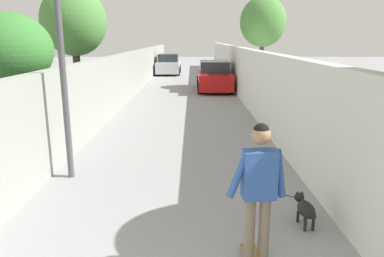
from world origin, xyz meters
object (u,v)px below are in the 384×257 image
object	(u,v)px
tree_right_mid	(263,22)
tree_left_distant	(9,50)
tree_left_far	(74,22)
person_skateboarder	(259,183)
car_far	(169,65)
lamp_post	(57,7)
dog	(305,208)
car_near	(214,77)

from	to	relation	value
tree_right_mid	tree_left_distant	size ratio (longest dim) A/B	1.48
tree_left_far	person_skateboarder	world-z (taller)	tree_left_far
tree_left_far	person_skateboarder	distance (m)	11.88
tree_left_far	tree_left_distant	size ratio (longest dim) A/B	1.40
tree_left_far	car_far	xyz separation A→B (m)	(14.31, -2.64, -2.60)
tree_left_far	lamp_post	bearing A→B (deg)	-164.64
dog	car_near	xyz separation A→B (m)	(14.60, 0.50, 0.44)
tree_left_distant	dog	xyz separation A→B (m)	(-3.90, -6.02, -2.16)
tree_right_mid	person_skateboarder	xyz separation A→B (m)	(-16.43, 3.01, -2.45)
tree_left_far	tree_left_distant	distance (m)	5.57
person_skateboarder	car_near	distance (m)	15.65
tree_left_far	lamp_post	size ratio (longest dim) A/B	0.96
lamp_post	person_skateboarder	world-z (taller)	lamp_post
tree_left_far	tree_right_mid	bearing A→B (deg)	-53.98
person_skateboarder	car_far	size ratio (longest dim) A/B	0.41
person_skateboarder	car_far	distance (m)	24.88
tree_left_distant	car_far	xyz separation A→B (m)	(19.81, -2.52, -1.71)
lamp_post	dog	bearing A→B (deg)	-115.64
person_skateboarder	tree_right_mid	bearing A→B (deg)	-10.39
tree_left_far	dog	distance (m)	11.63
tree_left_far	car_far	world-z (taller)	tree_left_far
dog	car_far	distance (m)	23.97
tree_right_mid	dog	bearing A→B (deg)	172.19
person_skateboarder	tree_left_far	bearing A→B (deg)	26.67
tree_right_mid	tree_left_distant	bearing A→B (deg)	144.74
dog	person_skateboarder	bearing A→B (deg)	138.99
car_near	dog	bearing A→B (deg)	-178.02
tree_left_distant	person_skateboarder	distance (m)	7.23
tree_left_far	lamp_post	xyz separation A→B (m)	(-7.43, -2.04, -0.06)
lamp_post	car_far	world-z (taller)	lamp_post
tree_right_mid	lamp_post	world-z (taller)	tree_right_mid
tree_right_mid	tree_left_far	world-z (taller)	tree_right_mid
tree_right_mid	person_skateboarder	distance (m)	16.88
tree_left_distant	tree_left_far	bearing A→B (deg)	1.29
lamp_post	car_far	distance (m)	21.89
lamp_post	tree_left_distant	bearing A→B (deg)	44.83
lamp_post	car_near	world-z (taller)	lamp_post
lamp_post	tree_left_far	bearing A→B (deg)	15.36
tree_right_mid	car_far	xyz separation A→B (m)	(8.31, 5.61, -2.83)
tree_right_mid	car_far	distance (m)	10.42
person_skateboarder	car_far	xyz separation A→B (m)	(24.74, 2.60, -0.38)
car_far	car_near	bearing A→B (deg)	-161.78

